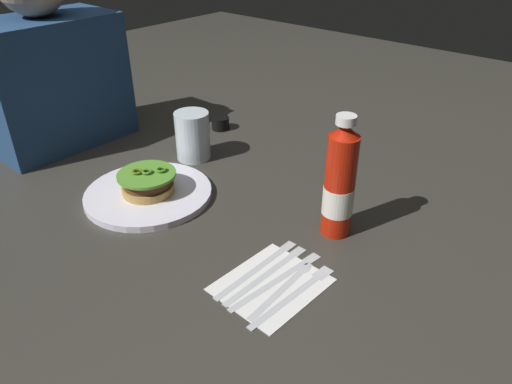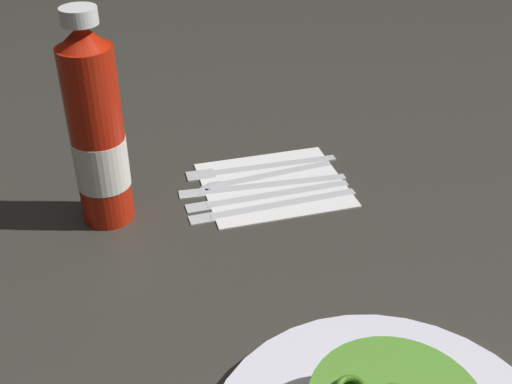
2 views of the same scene
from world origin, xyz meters
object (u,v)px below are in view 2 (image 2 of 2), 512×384
steak_knife (258,195)px  ketchup_bottle (97,135)px  napkin (274,184)px  spoon_utensil (248,177)px  butter_knife (253,184)px  fork_utensil (249,166)px  table_knife (264,205)px

steak_knife → ketchup_bottle: bearing=-5.6°
napkin → steak_knife: 0.03m
spoon_utensil → butter_knife: bearing=92.2°
spoon_utensil → ketchup_bottle: bearing=8.1°
napkin → fork_utensil: fork_utensil is taller
ketchup_bottle → spoon_utensil: 0.20m
napkin → table_knife: table_knife is taller
spoon_utensil → table_knife: same height
ketchup_bottle → table_knife: ketchup_bottle is taller
spoon_utensil → steak_knife: same height
table_knife → ketchup_bottle: bearing=-12.9°
fork_utensil → table_knife: size_ratio=0.97×
butter_knife → table_knife: size_ratio=1.03×
ketchup_bottle → butter_knife: 0.20m
butter_knife → spoon_utensil: bearing=-87.8°
ketchup_bottle → fork_utensil: (-0.18, -0.05, -0.10)m
ketchup_bottle → steak_knife: 0.20m
ketchup_bottle → spoon_utensil: ketchup_bottle is taller
ketchup_bottle → butter_knife: bearing=-177.7°
ketchup_bottle → fork_utensil: bearing=-164.9°
spoon_utensil → table_knife: 0.06m
ketchup_bottle → napkin: size_ratio=1.41×
napkin → steak_knife: steak_knife is taller
butter_knife → ketchup_bottle: bearing=2.3°
fork_utensil → steak_knife: size_ratio=0.98×
napkin → spoon_utensil: (0.03, -0.02, 0.00)m
ketchup_bottle → butter_knife: (-0.18, -0.01, -0.10)m
fork_utensil → steak_knife: same height
spoon_utensil → steak_knife: size_ratio=0.86×
table_knife → spoon_utensil: bearing=-90.8°
ketchup_bottle → table_knife: size_ratio=1.18×
steak_knife → napkin: bearing=-141.4°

